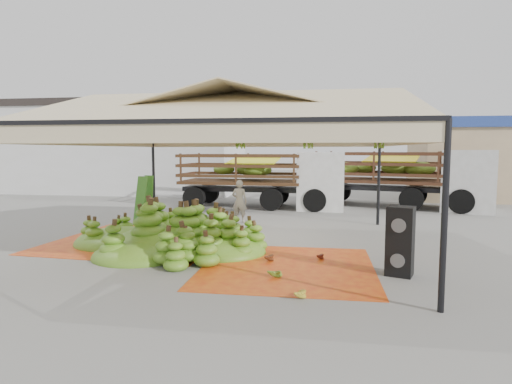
% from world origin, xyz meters
% --- Properties ---
extents(ground, '(90.00, 90.00, 0.00)m').
position_xyz_m(ground, '(0.00, 0.00, 0.00)').
color(ground, slate).
rests_on(ground, ground).
extents(canopy_tent, '(8.10, 8.10, 4.00)m').
position_xyz_m(canopy_tent, '(0.00, 0.00, 3.30)').
color(canopy_tent, black).
rests_on(canopy_tent, ground).
extents(building_white, '(14.30, 6.30, 5.40)m').
position_xyz_m(building_white, '(-10.00, 14.00, 2.71)').
color(building_white, silver).
rests_on(building_white, ground).
extents(building_tan, '(6.30, 5.30, 4.10)m').
position_xyz_m(building_tan, '(10.00, 13.00, 2.07)').
color(building_tan, tan).
rests_on(building_tan, ground).
extents(tarp_left, '(4.91, 4.70, 0.01)m').
position_xyz_m(tarp_left, '(-2.87, 0.23, 0.01)').
color(tarp_left, orange).
rests_on(tarp_left, ground).
extents(tarp_right, '(3.70, 3.88, 0.01)m').
position_xyz_m(tarp_right, '(1.42, -1.80, 0.01)').
color(tarp_right, orange).
rests_on(tarp_right, ground).
extents(banana_heap, '(6.76, 6.20, 1.18)m').
position_xyz_m(banana_heap, '(-1.74, -0.50, 0.59)').
color(banana_heap, '#497318').
rests_on(banana_heap, ground).
extents(hand_yellow_a, '(0.52, 0.44, 0.22)m').
position_xyz_m(hand_yellow_a, '(1.71, -3.70, 0.11)').
color(hand_yellow_a, gold).
rests_on(hand_yellow_a, ground).
extents(hand_yellow_b, '(0.52, 0.47, 0.20)m').
position_xyz_m(hand_yellow_b, '(-0.16, -1.45, 0.10)').
color(hand_yellow_b, gold).
rests_on(hand_yellow_b, ground).
extents(hand_red_a, '(0.51, 0.42, 0.22)m').
position_xyz_m(hand_red_a, '(0.87, -1.34, 0.11)').
color(hand_red_a, '#512812').
rests_on(hand_red_a, ground).
extents(hand_red_b, '(0.43, 0.37, 0.18)m').
position_xyz_m(hand_red_b, '(2.03, -0.98, 0.09)').
color(hand_red_b, '#591D14').
rests_on(hand_red_b, ground).
extents(hand_green, '(0.58, 0.58, 0.20)m').
position_xyz_m(hand_green, '(1.19, -2.50, 0.10)').
color(hand_green, '#496E16').
rests_on(hand_green, ground).
extents(hanging_bunches, '(3.24, 0.24, 0.20)m').
position_xyz_m(hanging_bunches, '(1.81, -1.42, 2.62)').
color(hanging_bunches, '#3C7819').
rests_on(hanging_bunches, ground).
extents(speaker_stack, '(0.63, 0.59, 1.40)m').
position_xyz_m(speaker_stack, '(3.70, -2.04, 0.70)').
color(speaker_stack, black).
rests_on(speaker_stack, ground).
extents(banana_leaves, '(0.96, 1.36, 3.70)m').
position_xyz_m(banana_leaves, '(-2.71, -0.33, 0.00)').
color(banana_leaves, '#37691C').
rests_on(banana_leaves, ground).
extents(vendor, '(0.58, 0.41, 1.50)m').
position_xyz_m(vendor, '(-0.74, 3.71, 0.75)').
color(vendor, gray).
rests_on(vendor, ground).
extents(truck_left, '(7.21, 2.72, 2.44)m').
position_xyz_m(truck_left, '(-0.25, 7.89, 1.51)').
color(truck_left, '#4E321A').
rests_on(truck_left, ground).
extents(truck_right, '(7.80, 4.44, 2.54)m').
position_xyz_m(truck_right, '(5.80, 8.79, 1.56)').
color(truck_right, '#482A18').
rests_on(truck_right, ground).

